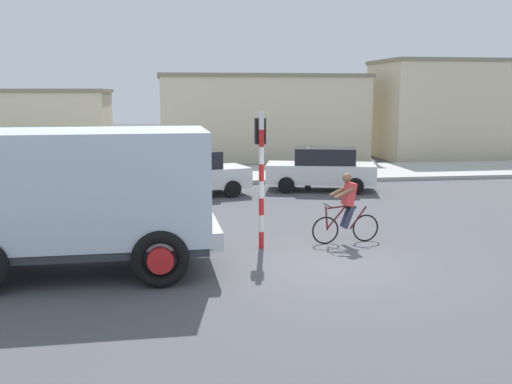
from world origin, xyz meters
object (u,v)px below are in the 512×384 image
(truck_foreground, at_px, (78,192))
(traffic_light_pole, at_px, (261,161))
(pedestrian_near_kerb, at_px, (308,168))
(cyclist, at_px, (347,208))
(car_red_near, at_px, (190,173))
(car_white_mid, at_px, (322,169))

(truck_foreground, relative_size, traffic_light_pole, 1.71)
(traffic_light_pole, bearing_deg, pedestrian_near_kerb, 68.98)
(truck_foreground, distance_m, pedestrian_near_kerb, 11.78)
(cyclist, bearing_deg, truck_foreground, -165.79)
(traffic_light_pole, bearing_deg, cyclist, 3.27)
(cyclist, relative_size, car_red_near, 0.40)
(car_red_near, bearing_deg, cyclist, -64.53)
(traffic_light_pole, height_order, pedestrian_near_kerb, traffic_light_pole)
(traffic_light_pole, height_order, car_white_mid, traffic_light_pole)
(cyclist, relative_size, traffic_light_pole, 0.54)
(cyclist, bearing_deg, car_red_near, 115.47)
(cyclist, xyz_separation_m, traffic_light_pole, (-2.13, -0.12, 1.20))
(car_white_mid, xyz_separation_m, pedestrian_near_kerb, (-0.52, 0.02, 0.03))
(traffic_light_pole, bearing_deg, car_red_near, 100.24)
(truck_foreground, relative_size, pedestrian_near_kerb, 3.37)
(car_red_near, bearing_deg, truck_foreground, -106.47)
(car_red_near, bearing_deg, car_white_mid, 6.72)
(truck_foreground, xyz_separation_m, car_white_mid, (7.54, 9.39, -0.85))
(car_red_near, xyz_separation_m, pedestrian_near_kerb, (4.41, 0.61, 0.03))
(truck_foreground, height_order, traffic_light_pole, traffic_light_pole)
(pedestrian_near_kerb, bearing_deg, car_red_near, -172.19)
(traffic_light_pole, bearing_deg, car_white_mid, 65.73)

